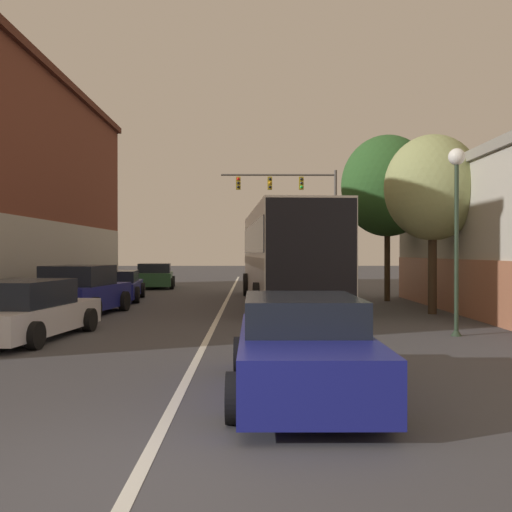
{
  "coord_description": "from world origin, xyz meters",
  "views": [
    {
      "loc": [
        0.99,
        -5.12,
        1.95
      ],
      "look_at": [
        1.16,
        16.36,
        1.81
      ],
      "focal_mm": 42.0,
      "sensor_mm": 36.0,
      "label": 1
    }
  ],
  "objects": [
    {
      "name": "hatchback_foreground",
      "position": [
        1.7,
        3.12,
        0.64
      ],
      "size": [
        2.0,
        4.54,
        1.33
      ],
      "rotation": [
        0.0,
        0.0,
        1.57
      ],
      "color": "navy",
      "rests_on": "ground_plane"
    },
    {
      "name": "traffic_signal_gantry",
      "position": [
        3.98,
        32.11,
        5.2
      ],
      "size": [
        7.22,
        0.36,
        7.07
      ],
      "color": "#514C47",
      "rests_on": "ground_plane"
    },
    {
      "name": "street_tree_near",
      "position": [
        6.71,
        13.7,
        3.97
      ],
      "size": [
        3.03,
        2.73,
        5.66
      ],
      "color": "#3D2D1E",
      "rests_on": "ground_plane"
    },
    {
      "name": "street_tree_far",
      "position": [
        6.43,
        18.7,
        4.59
      ],
      "size": [
        3.68,
        3.31,
        6.62
      ],
      "color": "#3D2D1E",
      "rests_on": "ground_plane"
    },
    {
      "name": "bus",
      "position": [
        2.32,
        17.74,
        1.98
      ],
      "size": [
        3.41,
        12.96,
        3.52
      ],
      "rotation": [
        0.0,
        0.0,
        1.62
      ],
      "color": "silver",
      "rests_on": "ground_plane"
    },
    {
      "name": "parked_car_left_near",
      "position": [
        -4.33,
        13.56,
        0.72
      ],
      "size": [
        2.49,
        4.31,
        1.54
      ],
      "rotation": [
        0.0,
        0.0,
        1.44
      ],
      "color": "navy",
      "rests_on": "ground_plane"
    },
    {
      "name": "parked_car_left_distant",
      "position": [
        -4.11,
        8.29,
        0.63
      ],
      "size": [
        2.49,
        4.69,
        1.33
      ],
      "rotation": [
        0.0,
        0.0,
        1.45
      ],
      "color": "silver",
      "rests_on": "ground_plane"
    },
    {
      "name": "ground_plane",
      "position": [
        0.0,
        0.0,
        0.0
      ],
      "size": [
        160.0,
        160.0,
        0.0
      ],
      "primitive_type": "plane",
      "color": "#424247"
    },
    {
      "name": "street_lamp",
      "position": [
        5.77,
        8.75,
        2.93
      ],
      "size": [
        0.39,
        0.39,
        4.37
      ],
      "color": "#233323",
      "rests_on": "ground_plane"
    },
    {
      "name": "lane_center_line",
      "position": [
        0.0,
        18.06,
        0.0
      ],
      "size": [
        0.14,
        48.13,
        0.01
      ],
      "color": "silver",
      "rests_on": "ground_plane"
    },
    {
      "name": "parked_car_left_far",
      "position": [
        -4.26,
        27.51,
        0.64
      ],
      "size": [
        2.43,
        4.46,
        1.34
      ],
      "rotation": [
        0.0,
        0.0,
        1.68
      ],
      "color": "#285633",
      "rests_on": "ground_plane"
    },
    {
      "name": "parked_car_left_mid",
      "position": [
        -4.46,
        19.06,
        0.59
      ],
      "size": [
        2.42,
        4.81,
        1.21
      ],
      "rotation": [
        0.0,
        0.0,
        1.68
      ],
      "color": "navy",
      "rests_on": "ground_plane"
    }
  ]
}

